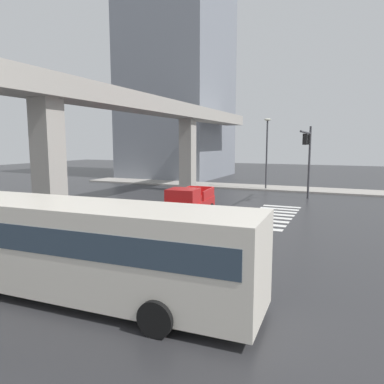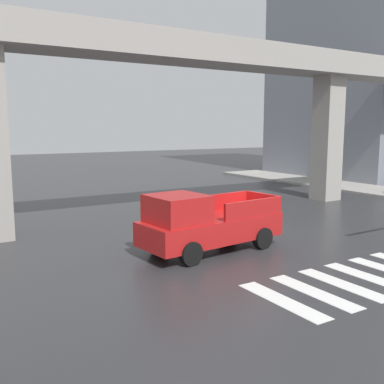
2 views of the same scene
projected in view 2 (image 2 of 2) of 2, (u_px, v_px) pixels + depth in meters
ground_plane at (261, 236)px, 17.32m from camera, size 120.00×120.00×0.00m
crosswalk_stripes at (381, 274)px, 12.81m from camera, size 8.25×2.80×0.01m
elevated_overpass at (196, 64)px, 20.39m from camera, size 48.60×2.44×8.35m
office_building at (377, 4)px, 38.23m from camera, size 14.39×12.47×29.80m
pickup_truck at (205, 224)px, 14.94m from camera, size 5.26×2.47×2.08m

